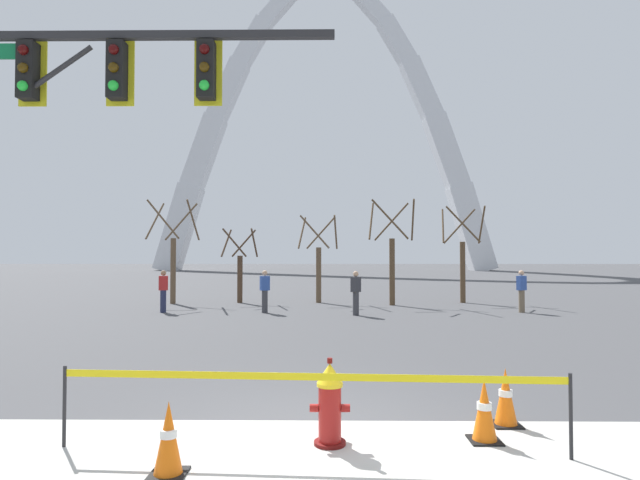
{
  "coord_description": "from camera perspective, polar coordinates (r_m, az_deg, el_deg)",
  "views": [
    {
      "loc": [
        0.21,
        -6.45,
        2.17
      ],
      "look_at": [
        0.08,
        5.0,
        2.5
      ],
      "focal_mm": 29.12,
      "sensor_mm": 36.0,
      "label": 1
    }
  ],
  "objects": [
    {
      "name": "caution_tape_barrier",
      "position": [
        5.92,
        -1.18,
        -16.65
      ],
      "size": [
        5.58,
        0.35,
        0.91
      ],
      "color": "#232326",
      "rests_on": "ground"
    },
    {
      "name": "traffic_cone_mid_sidewalk",
      "position": [
        5.66,
        -16.31,
        -20.26
      ],
      "size": [
        0.36,
        0.36,
        0.73
      ],
      "color": "black",
      "rests_on": "ground"
    },
    {
      "name": "tree_far_left",
      "position": [
        24.07,
        -15.84,
        -1.9
      ],
      "size": [
        2.11,
        2.12,
        4.59
      ],
      "color": "brown",
      "rests_on": "ground"
    },
    {
      "name": "tree_left_mid",
      "position": [
        23.91,
        -8.8,
        -3.26
      ],
      "size": [
        1.57,
        1.58,
        3.37
      ],
      "color": "#473323",
      "rests_on": "ground"
    },
    {
      "name": "pedestrian_walking_left",
      "position": [
        19.66,
        -6.09,
        -5.59
      ],
      "size": [
        0.39,
        0.33,
        1.59
      ],
      "color": "#38383D",
      "rests_on": "ground"
    },
    {
      "name": "pedestrian_standing_center",
      "position": [
        21.09,
        21.27,
        -5.22
      ],
      "size": [
        0.39,
        0.34,
        1.59
      ],
      "color": "brown",
      "rests_on": "ground"
    },
    {
      "name": "pedestrian_walking_right",
      "position": [
        20.52,
        -16.84,
        -5.37
      ],
      "size": [
        0.38,
        0.29,
        1.59
      ],
      "color": "#232847",
      "rests_on": "ground"
    },
    {
      "name": "tree_center_right",
      "position": [
        22.68,
        7.91,
        -2.03
      ],
      "size": [
        2.08,
        2.1,
        4.53
      ],
      "color": "brown",
      "rests_on": "ground"
    },
    {
      "name": "ground_plane",
      "position": [
        6.8,
        -1.21,
        -20.24
      ],
      "size": [
        240.0,
        240.0,
        0.0
      ],
      "primitive_type": "plane",
      "color": "#474749"
    },
    {
      "name": "traffic_cone_curb_edge",
      "position": [
        7.27,
        19.72,
        -15.98
      ],
      "size": [
        0.36,
        0.36,
        0.73
      ],
      "color": "black",
      "rests_on": "ground"
    },
    {
      "name": "traffic_signal_gantry",
      "position": [
        9.31,
        -27.61,
        11.56
      ],
      "size": [
        6.42,
        0.44,
        6.0
      ],
      "color": "#232326",
      "rests_on": "ground"
    },
    {
      "name": "tree_right_mid",
      "position": [
        24.54,
        15.38,
        -2.14
      ],
      "size": [
        2.01,
        2.02,
        4.36
      ],
      "color": "brown",
      "rests_on": "ground"
    },
    {
      "name": "tree_center_left",
      "position": [
        23.67,
        -0.16,
        -2.66
      ],
      "size": [
        1.83,
        1.84,
        3.95
      ],
      "color": "brown",
      "rests_on": "ground"
    },
    {
      "name": "fire_hydrant",
      "position": [
        6.21,
        1.09,
        -17.56
      ],
      "size": [
        0.46,
        0.48,
        0.99
      ],
      "color": "#5E0F0D",
      "rests_on": "ground"
    },
    {
      "name": "pedestrian_near_trees",
      "position": [
        18.77,
        3.96,
        -5.79
      ],
      "size": [
        0.39,
        0.37,
        1.59
      ],
      "color": "#38383D",
      "rests_on": "ground"
    },
    {
      "name": "traffic_cone_by_hydrant",
      "position": [
        6.62,
        17.61,
        -17.46
      ],
      "size": [
        0.36,
        0.36,
        0.73
      ],
      "color": "black",
      "rests_on": "ground"
    },
    {
      "name": "monument_arch",
      "position": [
        74.75,
        0.51,
        10.97
      ],
      "size": [
        47.72,
        3.25,
        42.63
      ],
      "color": "silver",
      "rests_on": "ground"
    }
  ]
}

